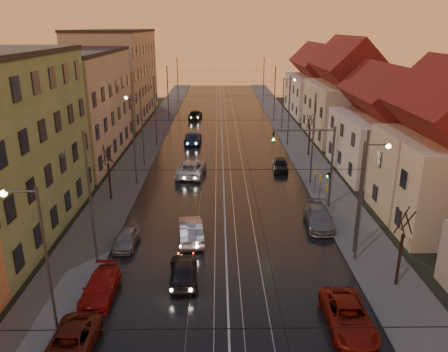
{
  "coord_description": "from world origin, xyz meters",
  "views": [
    {
      "loc": [
        -0.49,
        -16.67,
        14.94
      ],
      "look_at": [
        -0.01,
        20.11,
        2.25
      ],
      "focal_mm": 35.0,
      "sensor_mm": 36.0,
      "label": 1
    }
  ],
  "objects_px": {
    "driving_car_1": "(191,230)",
    "driving_car_3": "(193,138)",
    "traffic_light_mast": "(321,157)",
    "street_lamp_2": "(139,124)",
    "driving_car_2": "(191,168)",
    "parked_right_1": "(319,217)",
    "parked_left_3": "(126,238)",
    "driving_car_0": "(184,270)",
    "parked_right_0": "(348,316)",
    "street_lamp_1": "(365,188)",
    "driving_car_4": "(195,114)",
    "parked_right_2": "(280,165)",
    "parked_left_2": "(100,287)",
    "street_lamp_3": "(285,100)",
    "parked_left_1": "(69,345)",
    "street_lamp_0": "(39,248)"
  },
  "relations": [
    {
      "from": "driving_car_1",
      "to": "driving_car_3",
      "type": "relative_size",
      "value": 0.88
    },
    {
      "from": "traffic_light_mast",
      "to": "driving_car_3",
      "type": "distance_m",
      "value": 25.41
    },
    {
      "from": "street_lamp_2",
      "to": "driving_car_2",
      "type": "height_order",
      "value": "street_lamp_2"
    },
    {
      "from": "street_lamp_2",
      "to": "parked_right_1",
      "type": "xyz_separation_m",
      "value": [
        16.47,
        -15.48,
        -4.18
      ]
    },
    {
      "from": "street_lamp_2",
      "to": "parked_left_3",
      "type": "relative_size",
      "value": 2.23
    },
    {
      "from": "driving_car_0",
      "to": "parked_right_0",
      "type": "bearing_deg",
      "value": 148.69
    },
    {
      "from": "street_lamp_1",
      "to": "parked_right_0",
      "type": "bearing_deg",
      "value": -110.53
    },
    {
      "from": "driving_car_4",
      "to": "traffic_light_mast",
      "type": "bearing_deg",
      "value": 115.78
    },
    {
      "from": "parked_left_3",
      "to": "parked_right_2",
      "type": "relative_size",
      "value": 0.91
    },
    {
      "from": "parked_right_2",
      "to": "parked_left_2",
      "type": "bearing_deg",
      "value": -116.61
    },
    {
      "from": "street_lamp_3",
      "to": "parked_left_3",
      "type": "height_order",
      "value": "street_lamp_3"
    },
    {
      "from": "driving_car_2",
      "to": "parked_left_2",
      "type": "height_order",
      "value": "driving_car_2"
    },
    {
      "from": "parked_left_1",
      "to": "driving_car_0",
      "type": "bearing_deg",
      "value": 54.82
    },
    {
      "from": "driving_car_0",
      "to": "parked_left_1",
      "type": "bearing_deg",
      "value": 48.59
    },
    {
      "from": "driving_car_2",
      "to": "street_lamp_2",
      "type": "bearing_deg",
      "value": -21.59
    },
    {
      "from": "parked_right_0",
      "to": "parked_right_2",
      "type": "height_order",
      "value": "parked_right_0"
    },
    {
      "from": "parked_left_1",
      "to": "street_lamp_1",
      "type": "bearing_deg",
      "value": 32.17
    },
    {
      "from": "driving_car_0",
      "to": "parked_left_1",
      "type": "height_order",
      "value": "driving_car_0"
    },
    {
      "from": "street_lamp_2",
      "to": "driving_car_0",
      "type": "bearing_deg",
      "value": -74.5
    },
    {
      "from": "street_lamp_0",
      "to": "driving_car_3",
      "type": "height_order",
      "value": "street_lamp_0"
    },
    {
      "from": "driving_car_3",
      "to": "driving_car_0",
      "type": "bearing_deg",
      "value": 92.71
    },
    {
      "from": "driving_car_2",
      "to": "street_lamp_0",
      "type": "bearing_deg",
      "value": 83.49
    },
    {
      "from": "parked_right_1",
      "to": "parked_right_2",
      "type": "distance_m",
      "value": 13.87
    },
    {
      "from": "parked_left_1",
      "to": "parked_left_3",
      "type": "height_order",
      "value": "parked_left_1"
    },
    {
      "from": "parked_right_2",
      "to": "driving_car_2",
      "type": "bearing_deg",
      "value": -167.95
    },
    {
      "from": "street_lamp_0",
      "to": "parked_right_0",
      "type": "height_order",
      "value": "street_lamp_0"
    },
    {
      "from": "driving_car_2",
      "to": "parked_right_2",
      "type": "xyz_separation_m",
      "value": [
        9.56,
        1.39,
        -0.12
      ]
    },
    {
      "from": "traffic_light_mast",
      "to": "parked_left_2",
      "type": "bearing_deg",
      "value": -140.16
    },
    {
      "from": "street_lamp_0",
      "to": "parked_left_2",
      "type": "xyz_separation_m",
      "value": [
        1.72,
        3.17,
        -4.26
      ]
    },
    {
      "from": "parked_right_0",
      "to": "parked_right_2",
      "type": "distance_m",
      "value": 26.09
    },
    {
      "from": "driving_car_0",
      "to": "parked_right_1",
      "type": "height_order",
      "value": "driving_car_0"
    },
    {
      "from": "driving_car_1",
      "to": "parked_right_0",
      "type": "distance_m",
      "value": 13.28
    },
    {
      "from": "parked_left_2",
      "to": "parked_right_1",
      "type": "bearing_deg",
      "value": 32.95
    },
    {
      "from": "driving_car_4",
      "to": "parked_right_1",
      "type": "relative_size",
      "value": 0.95
    },
    {
      "from": "street_lamp_0",
      "to": "driving_car_1",
      "type": "xyz_separation_m",
      "value": [
        6.56,
        10.24,
        -4.11
      ]
    },
    {
      "from": "street_lamp_1",
      "to": "driving_car_2",
      "type": "xyz_separation_m",
      "value": [
        -12.47,
        16.94,
        -4.1
      ]
    },
    {
      "from": "parked_left_2",
      "to": "parked_left_3",
      "type": "height_order",
      "value": "parked_left_2"
    },
    {
      "from": "driving_car_4",
      "to": "parked_left_2",
      "type": "xyz_separation_m",
      "value": [
        -2.97,
        -51.23,
        -0.17
      ]
    },
    {
      "from": "traffic_light_mast",
      "to": "driving_car_1",
      "type": "relative_size",
      "value": 1.52
    },
    {
      "from": "driving_car_2",
      "to": "driving_car_0",
      "type": "bearing_deg",
      "value": 98.42
    },
    {
      "from": "driving_car_2",
      "to": "parked_left_3",
      "type": "relative_size",
      "value": 1.58
    },
    {
      "from": "street_lamp_3",
      "to": "parked_right_1",
      "type": "xyz_separation_m",
      "value": [
        -1.74,
        -31.48,
        -4.18
      ]
    },
    {
      "from": "parked_right_0",
      "to": "parked_left_2",
      "type": "bearing_deg",
      "value": 168.5
    },
    {
      "from": "street_lamp_3",
      "to": "driving_car_1",
      "type": "bearing_deg",
      "value": -109.04
    },
    {
      "from": "street_lamp_0",
      "to": "driving_car_0",
      "type": "height_order",
      "value": "street_lamp_0"
    },
    {
      "from": "parked_right_0",
      "to": "parked_right_2",
      "type": "xyz_separation_m",
      "value": [
        0.0,
        26.09,
        -0.01
      ]
    },
    {
      "from": "traffic_light_mast",
      "to": "driving_car_1",
      "type": "bearing_deg",
      "value": -151.36
    },
    {
      "from": "parked_left_1",
      "to": "parked_right_0",
      "type": "bearing_deg",
      "value": 9.98
    },
    {
      "from": "parked_left_1",
      "to": "parked_right_1",
      "type": "distance_m",
      "value": 20.61
    },
    {
      "from": "driving_car_0",
      "to": "street_lamp_3",
      "type": "bearing_deg",
      "value": -110.81
    }
  ]
}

